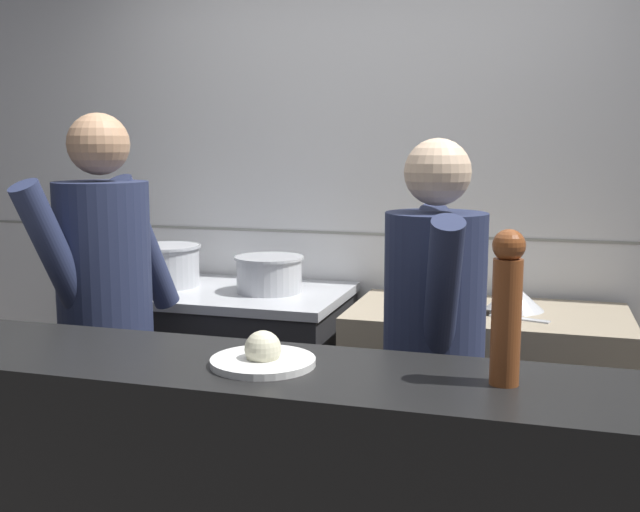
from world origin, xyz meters
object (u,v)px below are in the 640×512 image
Objects in this scene: chef_head_cook at (106,318)px; sauce_pot at (269,273)px; pepper_mill at (507,304)px; mixing_bowl_steel at (515,297)px; chefs_knife at (498,315)px; oven_range at (217,383)px; stock_pot at (166,264)px; chef_sous at (433,359)px; plated_dish_appetiser at (263,357)px.

sauce_pot is at bearing 80.94° from chef_head_cook.
mixing_bowl_steel is at bearing 91.15° from pepper_mill.
mixing_bowl_steel is 1.66m from chef_head_cook.
chef_head_cook is (-1.38, -0.66, 0.04)m from chefs_knife.
chefs_knife is (-0.06, -0.15, -0.05)m from mixing_bowl_steel.
chef_head_cook is (-0.09, -0.76, 0.48)m from oven_range.
mixing_bowl_steel is at bearing 2.55° from sauce_pot.
stock_pot is at bearing -179.69° from sauce_pot.
stock_pot is 1.04× the size of sauce_pot.
stock_pot is 0.20× the size of chef_sous.
sauce_pot is 0.85m from chef_head_cook.
pepper_mill is (1.11, -1.43, 0.22)m from sauce_pot.
mixing_bowl_steel reaches higher than oven_range.
sauce_pot is 1.08m from mixing_bowl_steel.
oven_range is at bearing -179.92° from sauce_pot.
mixing_bowl_steel is 1.50m from pepper_mill.
stock_pot is 1.60m from mixing_bowl_steel.
plated_dish_appetiser is at bearing -110.38° from chefs_knife.
chefs_knife is 0.20× the size of chef_head_cook.
chef_sous is (-0.22, -0.83, -0.06)m from mixing_bowl_steel.
mixing_bowl_steel is 0.71× the size of chefs_knife.
mixing_bowl_steel is at bearing 1.83° from stock_pot.
oven_range is 1.75m from plated_dish_appetiser.
chef_head_cook is (0.16, -0.76, -0.08)m from stock_pot.
chefs_knife is 1.30× the size of plated_dish_appetiser.
sauce_pot is at bearing -177.45° from mixing_bowl_steel.
stock_pot is at bearing -179.44° from oven_range.
oven_range is 0.76× the size of chef_sous.
mixing_bowl_steel is at bearing 61.15° from chef_sous.
plated_dish_appetiser is at bearing -61.15° from oven_range.
oven_range is 4.99× the size of mixing_bowl_steel.
chef_head_cook is at bearing 165.18° from chef_sous.
chef_sous is at bearing -104.92° from mixing_bowl_steel.
pepper_mill is (0.09, -1.32, 0.32)m from chefs_knife.
chef_head_cook is at bearing -78.47° from stock_pot.
pepper_mill is at bearing -86.22° from chefs_knife.
plated_dish_appetiser is 0.76m from chef_sous.
mixing_bowl_steel is at bearing 69.22° from chefs_knife.
chef_sous is (1.13, -0.78, 0.43)m from oven_range.
chef_sous reaches higher than mixing_bowl_steel.
chefs_knife is 1.36m from pepper_mill.
plated_dish_appetiser is 0.16× the size of chef_head_cook.
chef_sous reaches higher than pepper_mill.
stock_pot is 1.55m from chefs_knife.
chef_sous is (-0.25, 0.64, -0.33)m from pepper_mill.
plated_dish_appetiser reaches higher than chefs_knife.
plated_dish_appetiser is (-0.50, -1.34, 0.16)m from chefs_knife.
stock_pot is at bearing 138.83° from pepper_mill.
oven_range is 0.72× the size of chef_head_cook.
plated_dish_appetiser is 0.17× the size of chef_sous.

